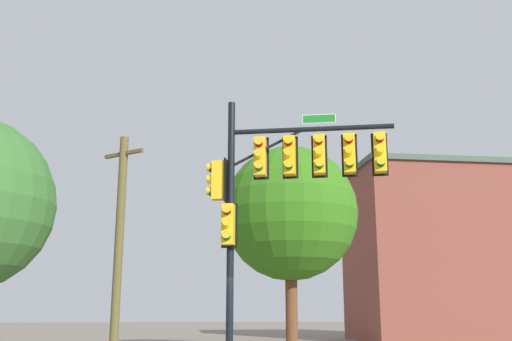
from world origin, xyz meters
TOP-DOWN VIEW (x-y plane):
  - signal_pole_assembly at (1.37, -0.44)m, footprint 5.10×1.90m
  - utility_pole at (-3.43, 4.44)m, footprint 1.45×1.25m
  - tree_mid at (2.75, 5.55)m, footprint 5.08×5.08m
  - brick_building at (12.60, 15.02)m, footprint 8.90×6.61m

SIDE VIEW (x-z plane):
  - utility_pole at x=-3.43m, z-range 0.12..7.74m
  - brick_building at x=12.60m, z-range 0.01..9.43m
  - signal_pole_assembly at x=1.37m, z-range 1.44..8.93m
  - tree_mid at x=2.75m, z-range 1.32..9.07m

